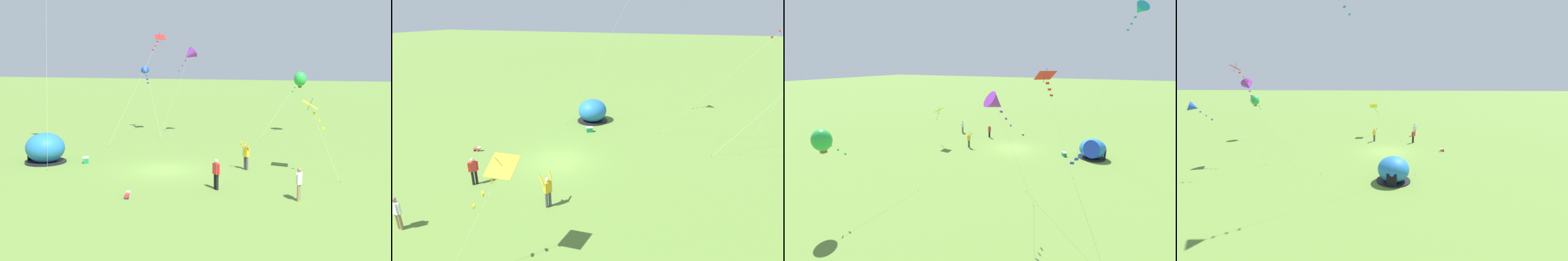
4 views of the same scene
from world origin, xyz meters
TOP-DOWN VIEW (x-y plane):
  - ground_plane at (0.00, 0.00)m, footprint 300.00×300.00m
  - popup_tent at (-8.74, -0.59)m, footprint 2.81×2.81m
  - cooler_box at (-5.95, 0.11)m, footprint 0.59×0.64m
  - toddler_crawling at (0.57, -6.36)m, footprint 0.33×0.55m
  - person_flying_kite at (5.01, 1.76)m, footprint 0.72×0.66m
  - person_near_tent at (4.48, -3.37)m, footprint 0.49×0.42m
  - person_watching_sky at (9.02, -3.98)m, footprint 0.27×0.59m
  - kite_yellow at (9.01, 2.02)m, footprint 2.53×2.28m

SIDE VIEW (x-z plane):
  - ground_plane at x=0.00m, z-range 0.00..0.00m
  - toddler_crawling at x=0.57m, z-range 0.02..0.34m
  - cooler_box at x=-5.95m, z-range 0.00..0.44m
  - person_near_tent at x=4.48m, z-range 0.10..1.82m
  - person_watching_sky at x=9.02m, z-range 0.10..1.82m
  - popup_tent at x=-8.74m, z-range -0.05..2.05m
  - person_flying_kite at x=5.01m, z-range 0.05..1.94m
  - kite_yellow at x=9.01m, z-range 1.83..6.58m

